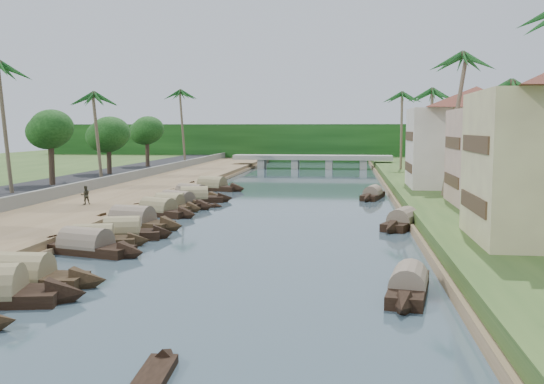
# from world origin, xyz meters

# --- Properties ---
(ground) EXTENTS (220.00, 220.00, 0.00)m
(ground) POSITION_xyz_m (0.00, 0.00, 0.00)
(ground) COLOR #394B55
(ground) RESTS_ON ground
(left_bank) EXTENTS (10.00, 180.00, 0.80)m
(left_bank) POSITION_xyz_m (-16.00, 20.00, 0.40)
(left_bank) COLOR brown
(left_bank) RESTS_ON ground
(right_bank) EXTENTS (16.00, 180.00, 1.20)m
(right_bank) POSITION_xyz_m (19.00, 20.00, 0.60)
(right_bank) COLOR #2E4C1E
(right_bank) RESTS_ON ground
(road) EXTENTS (8.00, 180.00, 1.40)m
(road) POSITION_xyz_m (-24.50, 20.00, 0.70)
(road) COLOR black
(road) RESTS_ON ground
(retaining_wall) EXTENTS (0.40, 180.00, 1.10)m
(retaining_wall) POSITION_xyz_m (-20.20, 20.00, 1.35)
(retaining_wall) COLOR gray
(retaining_wall) RESTS_ON left_bank
(treeline) EXTENTS (120.00, 14.00, 8.00)m
(treeline) POSITION_xyz_m (0.00, 100.00, 4.00)
(treeline) COLOR black
(treeline) RESTS_ON ground
(bridge) EXTENTS (28.00, 4.00, 2.40)m
(bridge) POSITION_xyz_m (0.00, 72.00, 1.72)
(bridge) COLOR gray
(bridge) RESTS_ON ground
(building_mid) EXTENTS (14.11, 14.11, 9.70)m
(building_mid) POSITION_xyz_m (19.99, 14.00, 6.13)
(building_mid) COLOR #CEA791
(building_mid) RESTS_ON right_bank
(building_far) EXTENTS (15.59, 15.59, 10.20)m
(building_far) POSITION_xyz_m (18.99, 28.00, 6.38)
(building_far) COLOR silver
(building_far) RESTS_ON right_bank
(building_distant) EXTENTS (12.62, 12.62, 9.20)m
(building_distant) POSITION_xyz_m (19.99, 48.00, 5.88)
(building_distant) COLOR beige
(building_distant) RESTS_ON right_bank
(sampan_2) EXTENTS (8.80, 2.20, 2.29)m
(sampan_2) POSITION_xyz_m (-8.86, -9.94, 0.42)
(sampan_2) COLOR black
(sampan_2) RESTS_ON ground
(sampan_3) EXTENTS (8.31, 3.79, 2.20)m
(sampan_3) POSITION_xyz_m (-8.81, -2.64, 0.42)
(sampan_3) COLOR black
(sampan_3) RESTS_ON ground
(sampan_4) EXTENTS (7.05, 3.39, 2.00)m
(sampan_4) POSITION_xyz_m (-9.14, -0.79, 0.41)
(sampan_4) COLOR black
(sampan_4) RESTS_ON ground
(sampan_5) EXTENTS (6.95, 3.48, 2.17)m
(sampan_5) POSITION_xyz_m (-8.34, 1.89, 0.42)
(sampan_5) COLOR black
(sampan_5) RESTS_ON ground
(sampan_6) EXTENTS (8.53, 3.56, 2.45)m
(sampan_6) POSITION_xyz_m (-9.24, 6.27, 0.42)
(sampan_6) COLOR black
(sampan_6) RESTS_ON ground
(sampan_7) EXTENTS (8.00, 4.72, 2.14)m
(sampan_7) POSITION_xyz_m (-9.36, 12.67, 0.41)
(sampan_7) COLOR black
(sampan_7) RESTS_ON ground
(sampan_8) EXTENTS (6.85, 3.34, 2.09)m
(sampan_8) POSITION_xyz_m (-9.33, 15.69, 0.41)
(sampan_8) COLOR black
(sampan_8) RESTS_ON ground
(sampan_9) EXTENTS (8.38, 5.45, 2.18)m
(sampan_9) POSITION_xyz_m (-9.28, 18.09, 0.41)
(sampan_9) COLOR black
(sampan_9) RESTS_ON ground
(sampan_10) EXTENTS (7.26, 1.83, 2.03)m
(sampan_10) POSITION_xyz_m (-9.59, 16.88, 0.41)
(sampan_10) COLOR black
(sampan_10) RESTS_ON ground
(sampan_11) EXTENTS (7.94, 3.68, 2.23)m
(sampan_11) POSITION_xyz_m (-8.64, 21.84, 0.42)
(sampan_11) COLOR black
(sampan_11) RESTS_ON ground
(sampan_12) EXTENTS (8.48, 5.42, 2.09)m
(sampan_12) POSITION_xyz_m (-9.81, 25.09, 0.41)
(sampan_12) COLOR black
(sampan_12) RESTS_ON ground
(sampan_13) EXTENTS (8.94, 4.44, 2.38)m
(sampan_13) POSITION_xyz_m (-9.42, 33.22, 0.42)
(sampan_13) COLOR black
(sampan_13) RESTS_ON ground
(sampan_14) EXTENTS (2.62, 7.55, 1.85)m
(sampan_14) POSITION_xyz_m (8.90, -9.25, 0.40)
(sampan_14) COLOR black
(sampan_14) RESTS_ON ground
(sampan_15) EXTENTS (4.26, 7.50, 2.03)m
(sampan_15) POSITION_xyz_m (10.28, 9.00, 0.41)
(sampan_15) COLOR black
(sampan_15) RESTS_ON ground
(sampan_16) EXTENTS (3.19, 7.64, 1.89)m
(sampan_16) POSITION_xyz_m (8.83, 26.99, 0.41)
(sampan_16) COLOR black
(sampan_16) RESTS_ON ground
(canoe_1) EXTENTS (5.52, 1.70, 0.88)m
(canoe_1) POSITION_xyz_m (-8.93, 0.37, 0.10)
(canoe_1) COLOR black
(canoe_1) RESTS_ON ground
(canoe_2) EXTENTS (4.84, 1.47, 0.70)m
(canoe_2) POSITION_xyz_m (-7.43, 18.70, 0.10)
(canoe_2) COLOR black
(canoe_2) RESTS_ON ground
(palm_1) EXTENTS (3.20, 3.20, 10.35)m
(palm_1) POSITION_xyz_m (16.00, 4.36, 9.80)
(palm_1) COLOR brown
(palm_1) RESTS_ON ground
(palm_2) EXTENTS (3.20, 3.20, 13.87)m
(palm_2) POSITION_xyz_m (15.00, 19.31, 13.22)
(palm_2) COLOR brown
(palm_2) RESTS_ON ground
(palm_3) EXTENTS (3.20, 3.20, 11.99)m
(palm_3) POSITION_xyz_m (16.00, 38.26, 11.39)
(palm_3) COLOR brown
(palm_3) RESTS_ON ground
(palm_5) EXTENTS (3.20, 3.20, 13.06)m
(palm_5) POSITION_xyz_m (-24.00, 15.38, 12.61)
(palm_5) COLOR brown
(palm_5) RESTS_ON ground
(palm_6) EXTENTS (3.20, 3.20, 11.22)m
(palm_6) POSITION_xyz_m (-22.00, 30.81, 10.84)
(palm_6) COLOR brown
(palm_6) RESTS_ON ground
(palm_7) EXTENTS (3.20, 3.20, 12.55)m
(palm_7) POSITION_xyz_m (14.00, 54.88, 11.92)
(palm_7) COLOR brown
(palm_7) RESTS_ON ground
(palm_8) EXTENTS (3.20, 3.20, 13.34)m
(palm_8) POSITION_xyz_m (-20.50, 61.63, 12.88)
(palm_8) COLOR brown
(palm_8) RESTS_ON ground
(tree_3) EXTENTS (4.38, 4.38, 7.46)m
(tree_3) POSITION_xyz_m (-24.00, 23.31, 6.94)
(tree_3) COLOR #483729
(tree_3) RESTS_ON ground
(tree_4) EXTENTS (5.03, 5.03, 7.02)m
(tree_4) POSITION_xyz_m (-24.00, 38.49, 6.28)
(tree_4) COLOR #483729
(tree_4) RESTS_ON ground
(tree_5) EXTENTS (4.70, 4.70, 7.34)m
(tree_5) POSITION_xyz_m (-24.00, 53.45, 6.71)
(tree_5) COLOR #483729
(tree_5) RESTS_ON ground
(tree_6) EXTENTS (4.73, 4.73, 6.83)m
(tree_6) POSITION_xyz_m (24.00, 31.68, 6.00)
(tree_6) COLOR #483729
(tree_6) RESTS_ON ground
(person_far) EXTENTS (0.97, 0.93, 1.59)m
(person_far) POSITION_xyz_m (-15.77, 12.92, 1.59)
(person_far) COLOR #373526
(person_far) RESTS_ON left_bank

